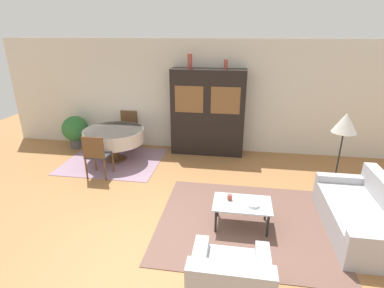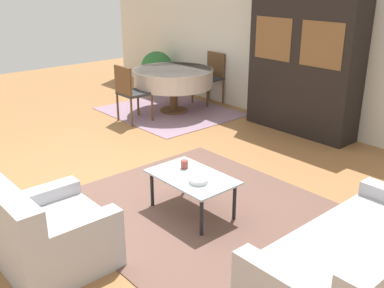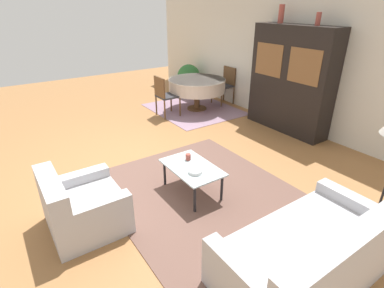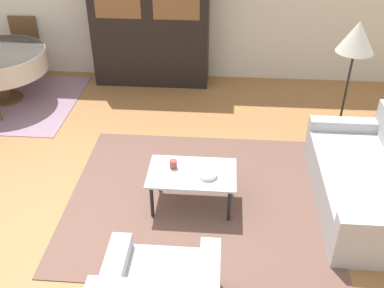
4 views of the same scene
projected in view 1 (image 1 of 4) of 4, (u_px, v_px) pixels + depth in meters
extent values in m
plane|color=#9E6B3D|center=(164.00, 236.00, 4.46)|extent=(14.00, 14.00, 0.00)
cube|color=beige|center=(198.00, 96.00, 7.33)|extent=(10.00, 0.06, 2.70)
cube|color=brown|center=(245.00, 222.00, 4.76)|extent=(2.72, 2.38, 0.01)
cube|color=gray|center=(114.00, 161.00, 7.01)|extent=(2.16, 1.84, 0.01)
cube|color=#B2B2B7|center=(359.00, 220.00, 4.49)|extent=(0.94, 1.81, 0.41)
cube|color=#B2B2B7|center=(345.00, 179.00, 5.15)|extent=(0.94, 0.16, 0.12)
cube|color=#B2B2B7|center=(230.00, 286.00, 3.33)|extent=(0.87, 0.82, 0.40)
cube|color=#B2B2B7|center=(230.00, 282.00, 2.91)|extent=(0.87, 0.20, 0.34)
cube|color=#B2B2B7|center=(198.00, 263.00, 3.29)|extent=(0.16, 0.82, 0.12)
cube|color=#B2B2B7|center=(264.00, 271.00, 3.19)|extent=(0.16, 0.82, 0.12)
cylinder|color=black|center=(216.00, 221.00, 4.47)|extent=(0.04, 0.04, 0.38)
cylinder|color=black|center=(268.00, 226.00, 4.36)|extent=(0.04, 0.04, 0.38)
cylinder|color=black|center=(218.00, 205.00, 4.87)|extent=(0.04, 0.04, 0.38)
cylinder|color=black|center=(266.00, 209.00, 4.76)|extent=(0.04, 0.04, 0.38)
cube|color=silver|center=(242.00, 204.00, 4.54)|extent=(0.88, 0.55, 0.02)
cube|color=black|center=(208.00, 113.00, 7.15)|extent=(1.74, 0.46, 2.05)
cube|color=brown|center=(189.00, 99.00, 6.87)|extent=(0.66, 0.01, 0.61)
cube|color=brown|center=(225.00, 101.00, 6.75)|extent=(0.66, 0.01, 0.61)
cylinder|color=brown|center=(116.00, 159.00, 7.06)|extent=(0.48, 0.48, 0.03)
cylinder|color=brown|center=(115.00, 151.00, 6.99)|extent=(0.14, 0.14, 0.44)
cylinder|color=beige|center=(114.00, 136.00, 6.86)|extent=(1.36, 1.36, 0.30)
cylinder|color=beige|center=(113.00, 130.00, 6.81)|extent=(1.37, 1.37, 0.03)
cylinder|color=brown|center=(95.00, 161.00, 6.45)|extent=(0.04, 0.04, 0.44)
cylinder|color=brown|center=(113.00, 162.00, 6.39)|extent=(0.04, 0.04, 0.44)
cylinder|color=brown|center=(86.00, 169.00, 6.08)|extent=(0.04, 0.04, 0.44)
cylinder|color=brown|center=(105.00, 170.00, 6.02)|extent=(0.04, 0.04, 0.44)
cube|color=#333338|center=(99.00, 155.00, 6.15)|extent=(0.44, 0.44, 0.04)
cube|color=brown|center=(93.00, 148.00, 5.88)|extent=(0.44, 0.04, 0.44)
cylinder|color=brown|center=(133.00, 142.00, 7.53)|extent=(0.04, 0.04, 0.44)
cylinder|color=brown|center=(117.00, 141.00, 7.59)|extent=(0.04, 0.04, 0.44)
cylinder|color=brown|center=(138.00, 137.00, 7.90)|extent=(0.04, 0.04, 0.44)
cylinder|color=brown|center=(123.00, 136.00, 7.96)|extent=(0.04, 0.04, 0.44)
cube|color=#333338|center=(127.00, 130.00, 7.66)|extent=(0.44, 0.44, 0.04)
cube|color=brown|center=(129.00, 119.00, 7.76)|extent=(0.44, 0.04, 0.44)
cylinder|color=black|center=(333.00, 188.00, 5.79)|extent=(0.28, 0.28, 0.02)
cylinder|color=black|center=(338.00, 160.00, 5.58)|extent=(0.03, 0.03, 1.15)
cone|color=beige|center=(345.00, 123.00, 5.32)|extent=(0.43, 0.43, 0.36)
cylinder|color=#9E4238|center=(230.00, 197.00, 4.61)|extent=(0.07, 0.07, 0.09)
cylinder|color=white|center=(253.00, 205.00, 4.45)|extent=(0.18, 0.18, 0.04)
cylinder|color=#9E4238|center=(190.00, 61.00, 6.79)|extent=(0.11, 0.11, 0.33)
cylinder|color=#9E4238|center=(226.00, 64.00, 6.69)|extent=(0.09, 0.09, 0.22)
cylinder|color=#4C4C51|center=(77.00, 143.00, 7.81)|extent=(0.33, 0.33, 0.23)
sphere|color=#2D6B33|center=(75.00, 129.00, 7.68)|extent=(0.65, 0.65, 0.65)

